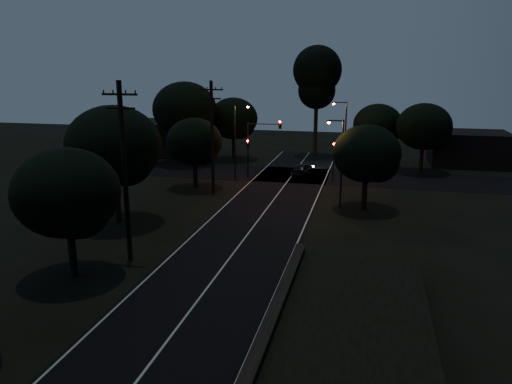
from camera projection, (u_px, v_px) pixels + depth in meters
The scene contains 21 objects.
road_surface at pixel (274, 200), 45.13m from camera, with size 60.00×70.00×0.03m.
utility_pole_mid at pixel (125, 170), 29.81m from camera, with size 2.20×0.30×11.00m.
utility_pole_far at pixel (212, 136), 45.93m from camera, with size 2.20×0.30×10.50m.
tree_left_b at pixel (69, 195), 27.48m from camera, with size 5.89×5.89×7.49m.
tree_left_c at pixel (116, 148), 37.19m from camera, with size 7.13×7.13×9.01m.
tree_left_d at pixel (196, 143), 48.46m from camera, with size 5.45×5.45×6.91m.
tree_far_nw at pixel (235, 120), 63.50m from camera, with size 6.23×6.23×7.89m.
tree_far_w at pixel (186, 111), 60.44m from camera, with size 7.82×7.82×9.97m.
tree_far_ne at pixel (380, 126), 59.66m from camera, with size 5.86×5.86×7.41m.
tree_far_e at pixel (426, 128), 55.66m from camera, with size 6.13×6.13×7.78m.
tree_right_a at pixel (369, 155), 41.04m from camera, with size 5.62×5.62×7.14m.
tall_pine at pixel (317, 77), 64.91m from camera, with size 6.34×6.34×14.40m.
building_left at pixel (161, 137), 68.68m from camera, with size 10.00×8.00×4.40m, color black.
building_right at pixel (469, 148), 60.93m from camera, with size 9.00×7.00×4.00m, color black.
signal_left at pixel (248, 151), 53.82m from camera, with size 0.28×0.35×4.10m.
signal_right at pixel (334, 154), 51.80m from camera, with size 0.28×0.35×4.10m.
signal_mast at pixel (263, 138), 53.08m from camera, with size 3.70×0.35×6.25m.
streetlight_a at pixel (237, 137), 51.65m from camera, with size 1.66×0.26×8.00m.
streetlight_b at pixel (344, 132), 54.99m from camera, with size 1.66×0.26×8.00m.
streetlight_c at pixel (340, 157), 41.73m from camera, with size 1.46×0.26×7.50m.
car at pixel (302, 169), 55.23m from camera, with size 1.59×3.96×1.35m, color black.
Camera 1 is at (8.26, -11.69, 11.82)m, focal length 35.00 mm.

